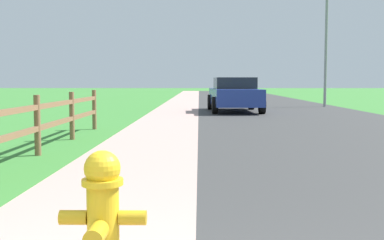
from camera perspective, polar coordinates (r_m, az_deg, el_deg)
The scene contains 8 objects.
ground_plane at distance 26.46m, azimuth 0.80°, elevation 1.88°, with size 120.00×120.00×0.00m, color #3A8034.
road_asphalt at distance 28.67m, azimuth 7.82°, elevation 2.06°, with size 7.00×66.00×0.01m, color #393939.
curb_concrete at distance 28.62m, azimuth -5.22°, elevation 2.08°, with size 6.00×66.00×0.01m, color #BD998F.
grass_verge at distance 28.82m, azimuth -8.19°, elevation 2.07°, with size 5.00×66.00×0.00m, color #3A8034.
fire_hydrant at distance 2.87m, azimuth -10.56°, elevation -12.01°, with size 0.50×0.41×0.89m.
rail_fence at distance 7.58m, azimuth -20.64°, elevation -0.76°, with size 0.11×11.30×1.05m.
parked_suv_blue at distance 20.22m, azimuth 5.07°, elevation 3.05°, with size 2.21×4.67×1.43m.
street_lamp at distance 25.01m, azimuth 15.94°, elevation 10.68°, with size 1.17×0.20×6.75m.
Camera 1 is at (0.03, -1.43, 1.29)m, focal length 44.84 mm.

